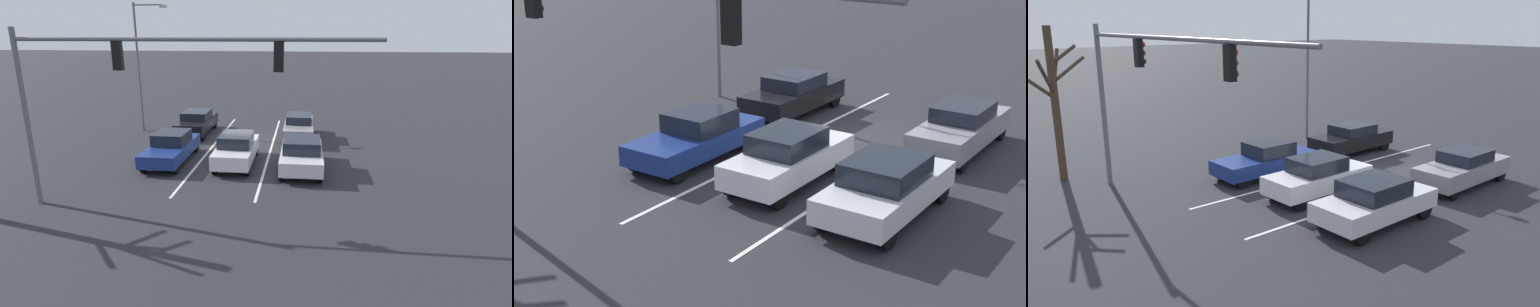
{
  "view_description": "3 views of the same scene",
  "coord_description": "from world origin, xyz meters",
  "views": [
    {
      "loc": [
        -3.47,
        23.46,
        6.37
      ],
      "look_at": [
        -1.38,
        6.05,
        1.03
      ],
      "focal_mm": 28.0,
      "sensor_mm": 36.0,
      "label": 1
    },
    {
      "loc": [
        -10.39,
        20.37,
        7.59
      ],
      "look_at": [
        -0.42,
        5.8,
        1.29
      ],
      "focal_mm": 50.0,
      "sensor_mm": 36.0,
      "label": 2
    },
    {
      "loc": [
        -13.51,
        17.66,
        6.66
      ],
      "look_at": [
        1.14,
        5.19,
        1.54
      ],
      "focal_mm": 35.0,
      "sensor_mm": 36.0,
      "label": 3
    }
  ],
  "objects": [
    {
      "name": "lane_stripe_left_divider",
      "position": [
        -1.71,
        1.62,
        0.01
      ],
      "size": [
        0.12,
        15.24,
        0.01
      ],
      "primitive_type": "cube",
      "color": "silver",
      "rests_on": "ground_plane"
    },
    {
      "name": "car_navy_rightlane_front",
      "position": [
        3.18,
        4.5,
        0.75
      ],
      "size": [
        1.84,
        4.72,
        1.51
      ],
      "color": "navy",
      "rests_on": "ground_plane"
    },
    {
      "name": "car_white_midlane_front",
      "position": [
        -0.22,
        4.6,
        0.8
      ],
      "size": [
        1.77,
        4.44,
        1.58
      ],
      "color": "silver",
      "rests_on": "ground_plane"
    },
    {
      "name": "traffic_signal_gantry",
      "position": [
        2.64,
        10.23,
        4.91
      ],
      "size": [
        12.64,
        0.37,
        6.56
      ],
      "color": "slate",
      "rests_on": "ground_plane"
    },
    {
      "name": "car_black_rightlane_second",
      "position": [
        3.41,
        -1.35,
        0.78
      ],
      "size": [
        1.85,
        4.56,
        1.5
      ],
      "color": "black",
      "rests_on": "ground_plane"
    },
    {
      "name": "ground_plane",
      "position": [
        0.0,
        0.0,
        0.0
      ],
      "size": [
        240.0,
        240.0,
        0.0
      ],
      "primitive_type": "plane",
      "color": "#28282D"
    },
    {
      "name": "car_silver_leftlane_front",
      "position": [
        -3.46,
        5.09,
        0.81
      ],
      "size": [
        1.95,
        4.46,
        1.57
      ],
      "color": "silver",
      "rests_on": "ground_plane"
    },
    {
      "name": "bare_tree_near",
      "position": [
        8.26,
        11.58,
        3.54
      ],
      "size": [
        2.1,
        2.65,
        6.49
      ],
      "color": "#423323",
      "rests_on": "ground_plane"
    },
    {
      "name": "car_gray_leftlane_second",
      "position": [
        -3.21,
        -0.87,
        0.76
      ],
      "size": [
        1.74,
        4.78,
        1.5
      ],
      "color": "gray",
      "rests_on": "ground_plane"
    },
    {
      "name": "lane_stripe_center_divider",
      "position": [
        1.71,
        1.62,
        0.01
      ],
      "size": [
        0.12,
        15.24,
        0.01
      ],
      "primitive_type": "cube",
      "color": "silver",
      "rests_on": "ground_plane"
    },
    {
      "name": "street_lamp_right_shoulder",
      "position": [
        6.98,
        -1.73,
        4.72
      ],
      "size": [
        2.19,
        0.24,
        8.15
      ],
      "color": "slate",
      "rests_on": "ground_plane"
    }
  ]
}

